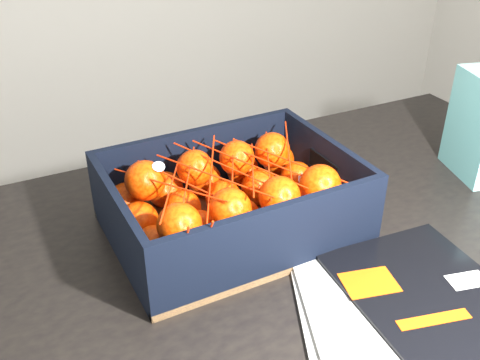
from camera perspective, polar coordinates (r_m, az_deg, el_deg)
name	(u,v)px	position (r m, az deg, el deg)	size (l,w,h in m)	color
table	(316,283)	(0.97, 7.89, -10.52)	(1.22, 0.83, 0.75)	black
magazine_stack	(402,314)	(0.78, 16.34, -13.08)	(0.36, 0.34, 0.02)	silver
produce_crate	(231,209)	(0.90, -0.89, -3.02)	(0.38, 0.29, 0.12)	brown
clementine_heap	(232,200)	(0.88, -0.80, -2.10)	(0.36, 0.26, 0.11)	#EB3904
mesh_net	(229,176)	(0.85, -1.14, 0.42)	(0.31, 0.25, 0.09)	red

